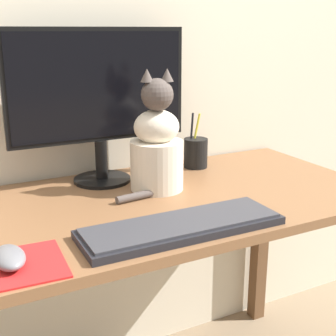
{
  "coord_description": "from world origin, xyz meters",
  "views": [
    {
      "loc": [
        -0.49,
        -1.06,
        1.14
      ],
      "look_at": [
        0.03,
        -0.07,
        0.81
      ],
      "focal_mm": 50.0,
      "sensor_mm": 36.0,
      "label": 1
    }
  ],
  "objects_px": {
    "cat": "(157,146)",
    "pen_cup": "(196,153)",
    "keyboard": "(182,226)",
    "computer_mouse_left": "(9,258)",
    "monitor": "(99,95)"
  },
  "relations": [
    {
      "from": "keyboard",
      "to": "computer_mouse_left",
      "type": "xyz_separation_m",
      "value": [
        -0.37,
        0.01,
        0.01
      ]
    },
    {
      "from": "keyboard",
      "to": "cat",
      "type": "xyz_separation_m",
      "value": [
        0.08,
        0.28,
        0.11
      ]
    },
    {
      "from": "keyboard",
      "to": "computer_mouse_left",
      "type": "height_order",
      "value": "computer_mouse_left"
    },
    {
      "from": "monitor",
      "to": "computer_mouse_left",
      "type": "height_order",
      "value": "monitor"
    },
    {
      "from": "computer_mouse_left",
      "to": "cat",
      "type": "height_order",
      "value": "cat"
    },
    {
      "from": "cat",
      "to": "monitor",
      "type": "bearing_deg",
      "value": 142.37
    },
    {
      "from": "monitor",
      "to": "keyboard",
      "type": "xyz_separation_m",
      "value": [
        0.04,
        -0.43,
        -0.25
      ]
    },
    {
      "from": "cat",
      "to": "pen_cup",
      "type": "relative_size",
      "value": 1.9
    },
    {
      "from": "monitor",
      "to": "pen_cup",
      "type": "relative_size",
      "value": 2.97
    },
    {
      "from": "keyboard",
      "to": "cat",
      "type": "bearing_deg",
      "value": 75.73
    },
    {
      "from": "keyboard",
      "to": "pen_cup",
      "type": "relative_size",
      "value": 2.64
    },
    {
      "from": "cat",
      "to": "pen_cup",
      "type": "height_order",
      "value": "cat"
    },
    {
      "from": "monitor",
      "to": "pen_cup",
      "type": "xyz_separation_m",
      "value": [
        0.32,
        0.0,
        -0.21
      ]
    },
    {
      "from": "monitor",
      "to": "pen_cup",
      "type": "distance_m",
      "value": 0.39
    },
    {
      "from": "computer_mouse_left",
      "to": "cat",
      "type": "relative_size",
      "value": 0.31
    }
  ]
}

